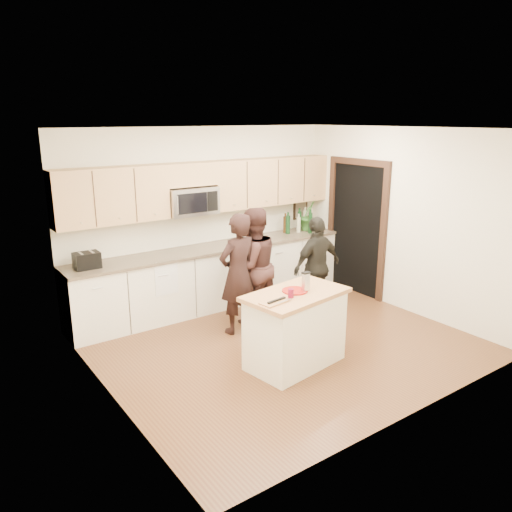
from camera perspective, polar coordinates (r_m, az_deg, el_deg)
floor at (r=6.58m, az=3.03°, el=-9.89°), size 4.50×4.50×0.00m
room_shell at (r=6.04m, az=3.26°, el=5.09°), size 4.52×4.02×2.71m
back_cabinetry at (r=7.70m, az=-4.74°, el=-2.28°), size 4.50×0.66×0.94m
upper_cabinetry at (r=7.54m, az=-5.33°, el=8.02°), size 4.50×0.33×0.75m
microwave at (r=7.37m, az=-7.46°, el=6.27°), size 0.76×0.41×0.40m
doorway at (r=8.29m, az=11.42°, el=3.66°), size 0.06×1.25×2.20m
framed_picture at (r=8.85m, az=5.09°, el=5.46°), size 0.30×0.03×0.38m
dish_towel at (r=7.03m, az=-10.68°, el=-1.45°), size 0.34×0.60×0.48m
island at (r=5.89m, az=4.50°, el=-8.25°), size 1.29×0.87×0.90m
red_plate at (r=5.75m, az=4.45°, el=-3.98°), size 0.29×0.29×0.02m
box_grater at (r=5.72m, az=5.71°, el=-2.85°), size 0.09×0.06×0.22m
drink_glass at (r=5.54m, az=4.00°, el=-4.26°), size 0.07×0.07×0.10m
cutting_board at (r=5.38m, az=2.03°, el=-5.33°), size 0.31×0.21×0.02m
tongs at (r=5.39m, az=2.36°, el=-5.08°), size 0.26×0.07×0.02m
knife at (r=5.39m, az=3.25°, el=-5.17°), size 0.21×0.05×0.01m
toaster at (r=6.79m, az=-18.77°, el=-0.48°), size 0.32×0.22×0.21m
bottle_cluster at (r=8.52m, az=4.99°, el=3.99°), size 0.57×0.39×0.41m
orchid at (r=8.63m, az=5.95°, el=4.65°), size 0.33×0.29×0.52m
woman_left at (r=6.63m, az=-2.07°, el=-2.05°), size 0.64×0.45×1.64m
woman_center at (r=6.96m, az=-0.38°, el=-1.15°), size 0.82×0.65×1.65m
woman_right at (r=7.30m, az=6.97°, el=-1.18°), size 0.88×0.40×1.47m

